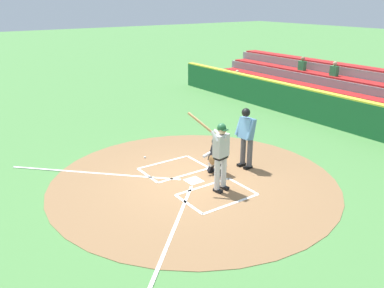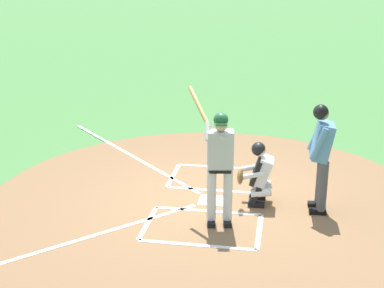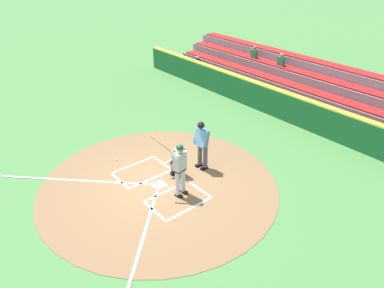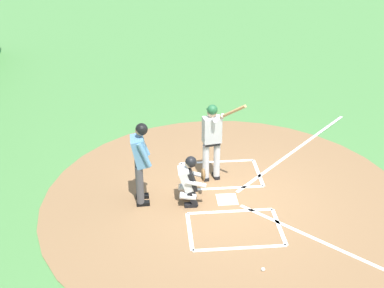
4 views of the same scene
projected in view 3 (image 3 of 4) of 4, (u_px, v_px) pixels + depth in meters
name	position (u px, v px, depth m)	size (l,w,h in m)	color
ground_plane	(159.00, 185.00, 12.47)	(120.00, 120.00, 0.00)	#4C8442
dirt_circle	(159.00, 185.00, 12.47)	(8.00, 8.00, 0.01)	olive
home_plate_and_chalk	(137.00, 195.00, 11.97)	(7.93, 4.91, 0.01)	white
batter	(179.00, 166.00, 11.48)	(0.86, 0.85, 2.13)	silver
catcher	(177.00, 162.00, 12.65)	(0.59, 0.60, 1.13)	black
plate_umpire	(202.00, 142.00, 12.90)	(0.59, 0.43, 1.86)	#4C4C51
baseball	(117.00, 160.00, 13.83)	(0.07, 0.07, 0.07)	white
backstop_wall	(297.00, 110.00, 16.33)	(22.00, 0.36, 1.31)	#1E6033
bleacher_stand	(331.00, 95.00, 17.81)	(20.00, 3.40, 2.10)	gray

